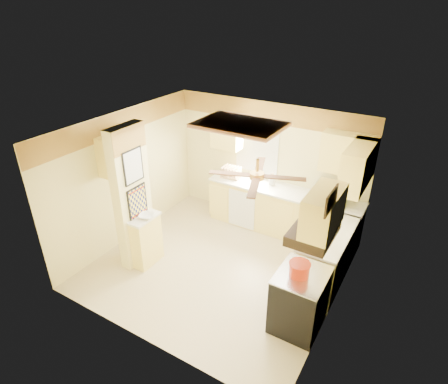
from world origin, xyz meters
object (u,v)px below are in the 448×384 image
Objects in this scene: stove at (299,300)px; kettle at (323,233)px; dutch_oven at (299,269)px; microwave at (330,194)px; bowl at (147,216)px.

kettle is at bearing 91.78° from stove.
kettle is (-0.03, 0.94, 0.58)m from stove.
stove is 3.15× the size of dutch_oven.
microwave is 1.93× the size of dutch_oven.
kettle reaches higher than dutch_oven.
bowl is 0.85× the size of dutch_oven.
microwave is 2.27× the size of bowl.
kettle is (0.01, 0.97, 0.02)m from dutch_oven.
microwave is 1.21m from kettle.
microwave is at bearing 97.61° from stove.
kettle is at bearing 18.72° from bowl.
microwave is at bearing 40.44° from bowl.
stove is 0.56m from dutch_oven.
bowl is at bearing 36.71° from microwave.
bowl is (-2.75, 0.01, 0.51)m from stove.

